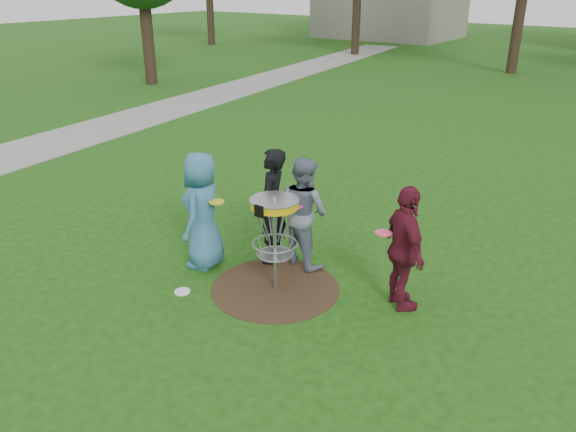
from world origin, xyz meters
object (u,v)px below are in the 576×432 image
Objects in this scene: player_black at (272,207)px; player_maroon at (405,249)px; player_blue at (203,211)px; player_grey at (304,212)px; disc_golf_basket at (275,222)px.

player_black is 1.05× the size of player_maroon.
player_blue is 1.02m from player_black.
disc_golf_basket is at bearing 110.63° from player_grey.
player_black is 1.06× the size of player_grey.
player_black reaches higher than player_grey.
player_grey is at bearing 95.64° from player_black.
player_blue is at bearing 53.86° from player_maroon.
player_blue reaches higher than player_maroon.
player_grey is at bearing 109.30° from player_blue.
player_maroon is at bearing 20.77° from disc_golf_basket.
player_black reaches higher than disc_golf_basket.
player_grey is 1.21× the size of disc_golf_basket.
player_blue reaches higher than disc_golf_basket.
player_black is 2.17m from player_maroon.
player_black is 1.28× the size of disc_golf_basket.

